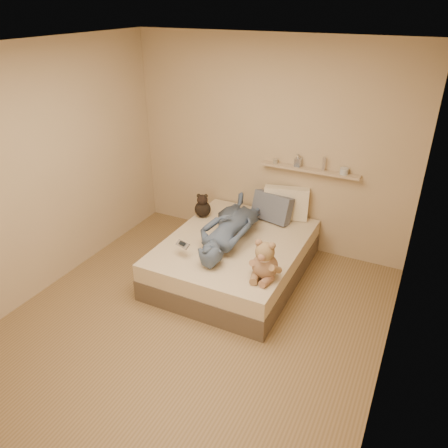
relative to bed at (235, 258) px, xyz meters
The scene contains 10 objects.
room 1.42m from the bed, 90.00° to the right, with size 3.80×3.80×3.80m.
bed is the anchor object (origin of this frame).
game_console 0.75m from the bed, 123.59° to the right, with size 0.18×0.11×0.06m.
teddy_bear 0.88m from the bed, 43.32° to the right, with size 0.35×0.34×0.43m.
dark_plush 0.82m from the bed, 148.57° to the left, with size 0.20×0.20×0.32m.
pillow_cream 0.99m from the bed, 69.14° to the left, with size 0.55×0.16×0.40m, color #F3E8C0.
pillow_grey 0.82m from the bed, 75.01° to the left, with size 0.50×0.14×0.34m, color slate.
person 0.41m from the bed, 168.36° to the left, with size 0.53×1.45×0.35m, color #404D64.
wall_shelf 1.38m from the bed, 58.82° to the left, with size 1.20×0.12×0.03m, color tan.
shelf_bottles 1.45m from the bed, 56.48° to the left, with size 0.92×0.09×0.17m.
Camera 1 is at (1.82, -3.02, 2.95)m, focal length 35.00 mm.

